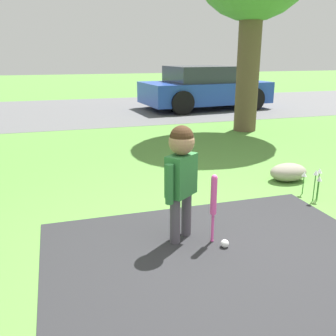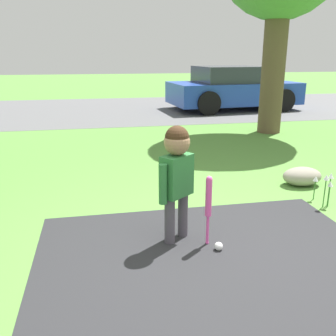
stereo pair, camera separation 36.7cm
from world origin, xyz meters
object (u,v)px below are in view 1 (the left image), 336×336
object	(u,v)px
baseball_bat	(214,199)
parked_car	(204,88)
child	(181,168)
sports_ball	(225,244)

from	to	relation	value
baseball_bat	parked_car	bearing A→B (deg)	68.35
child	parked_car	bearing A→B (deg)	29.05
baseball_bat	sports_ball	bearing A→B (deg)	-62.46
child	baseball_bat	xyz separation A→B (m)	(0.25, -0.15, -0.27)
child	baseball_bat	bearing A→B (deg)	-67.63
child	parked_car	size ratio (longest dim) A/B	0.27
child	sports_ball	xyz separation A→B (m)	(0.32, -0.27, -0.65)
baseball_bat	parked_car	xyz separation A→B (m)	(3.22, 8.11, 0.20)
baseball_bat	sports_ball	distance (m)	0.41
baseball_bat	sports_ball	xyz separation A→B (m)	(0.07, -0.13, -0.38)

